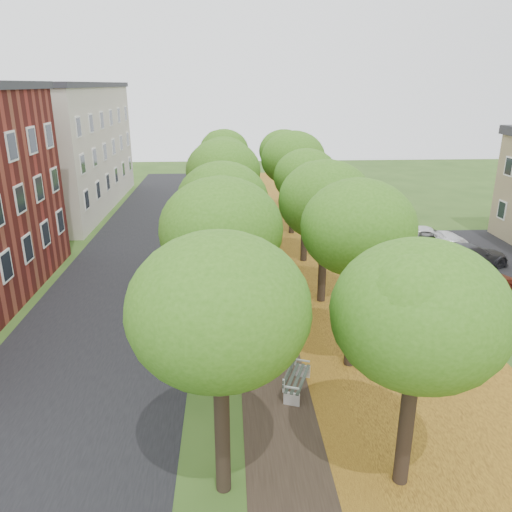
{
  "coord_description": "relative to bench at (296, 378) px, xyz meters",
  "views": [
    {
      "loc": [
        -1.93,
        -10.63,
        10.24
      ],
      "look_at": [
        -0.67,
        11.76,
        2.5
      ],
      "focal_mm": 35.0,
      "sensor_mm": 36.0,
      "label": 1
    }
  ],
  "objects": [
    {
      "name": "parking_lot",
      "position": [
        13.19,
        11.62,
        -0.48
      ],
      "size": [
        9.0,
        16.0,
        0.01
      ],
      "primitive_type": "cube",
      "color": "black",
      "rests_on": "ground"
    },
    {
      "name": "car_grey",
      "position": [
        11.85,
        11.93,
        0.21
      ],
      "size": [
        5.15,
        3.14,
        1.4
      ],
      "primitive_type": "imported",
      "rotation": [
        0.0,
        0.0,
        1.83
      ],
      "color": "#38383D",
      "rests_on": "ground"
    },
    {
      "name": "bench",
      "position": [
        0.0,
        0.0,
        0.0
      ],
      "size": [
        1.21,
        2.05,
        0.93
      ],
      "rotation": [
        0.0,
        0.0,
        1.22
      ],
      "color": "#283229",
      "rests_on": "ground"
    },
    {
      "name": "ground",
      "position": [
        -0.31,
        -4.38,
        -0.49
      ],
      "size": [
        120.0,
        120.0,
        0.0
      ],
      "primitive_type": "plane",
      "color": "#2D4C19",
      "rests_on": "ground"
    },
    {
      "name": "street_asphalt",
      "position": [
        -7.81,
        10.62,
        -0.48
      ],
      "size": [
        8.0,
        70.0,
        0.01
      ],
      "primitive_type": "cube",
      "color": "black",
      "rests_on": "ground"
    },
    {
      "name": "car_red",
      "position": [
        10.69,
        7.91,
        0.14
      ],
      "size": [
        4.03,
        2.78,
        1.26
      ],
      "primitive_type": "imported",
      "rotation": [
        0.0,
        0.0,
        1.99
      ],
      "color": "maroon",
      "rests_on": "ground"
    },
    {
      "name": "footpath",
      "position": [
        -0.31,
        10.62,
        -0.48
      ],
      "size": [
        3.2,
        70.0,
        0.01
      ],
      "primitive_type": "cube",
      "color": "black",
      "rests_on": "ground"
    },
    {
      "name": "tree_row_west",
      "position": [
        -2.51,
        10.62,
        4.65
      ],
      "size": [
        4.12,
        34.12,
        6.92
      ],
      "color": "black",
      "rests_on": "ground"
    },
    {
      "name": "car_white",
      "position": [
        10.69,
        15.46,
        0.23
      ],
      "size": [
        5.43,
        3.04,
        1.43
      ],
      "primitive_type": "imported",
      "rotation": [
        0.0,
        0.0,
        1.44
      ],
      "color": "white",
      "rests_on": "ground"
    },
    {
      "name": "leaf_verge",
      "position": [
        4.69,
        10.62,
        -0.48
      ],
      "size": [
        7.5,
        70.0,
        0.01
      ],
      "primitive_type": "cube",
      "color": "#B37C21",
      "rests_on": "ground"
    },
    {
      "name": "tree_row_east",
      "position": [
        2.29,
        10.62,
        4.65
      ],
      "size": [
        4.12,
        34.12,
        6.92
      ],
      "color": "black",
      "rests_on": "ground"
    },
    {
      "name": "building_cream",
      "position": [
        -17.31,
        28.62,
        4.72
      ],
      "size": [
        10.3,
        20.3,
        10.4
      ],
      "color": "beige",
      "rests_on": "ground"
    }
  ]
}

